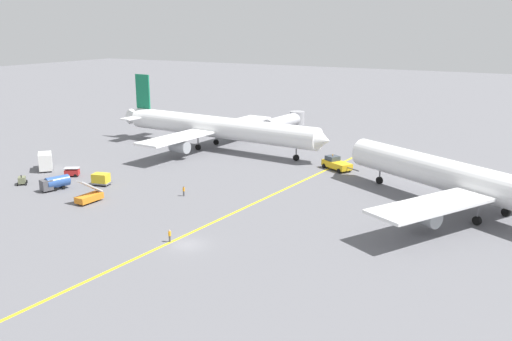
# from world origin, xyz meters

# --- Properties ---
(ground_plane) EXTENTS (600.00, 600.00, 0.00)m
(ground_plane) POSITION_xyz_m (0.00, 0.00, 0.00)
(ground_plane) COLOR slate
(taxiway_stripe) EXTENTS (9.92, 119.67, 0.01)m
(taxiway_stripe) POSITION_xyz_m (-1.65, 10.00, 0.00)
(taxiway_stripe) COLOR yellow
(taxiway_stripe) RESTS_ON ground
(airliner_at_gate_left) EXTENTS (56.28, 43.33, 16.01)m
(airliner_at_gate_left) POSITION_xyz_m (-28.29, 50.42, 5.02)
(airliner_at_gate_left) COLOR white
(airliner_at_gate_left) RESTS_ON ground
(airliner_being_pushed) EXTENTS (49.87, 41.62, 15.10)m
(airliner_being_pushed) POSITION_xyz_m (31.00, 30.78, 4.90)
(airliner_being_pushed) COLOR white
(airliner_being_pushed) RESTS_ON ground
(pushback_tug) EXTENTS (9.14, 6.05, 2.84)m
(pushback_tug) POSITION_xyz_m (2.65, 46.17, 1.20)
(pushback_tug) COLOR gold
(pushback_tug) RESTS_ON ground
(gse_fuel_bowser_stubby) EXTENTS (3.25, 5.24, 2.40)m
(gse_fuel_bowser_stubby) POSITION_xyz_m (-34.90, 8.92, 1.33)
(gse_fuel_bowser_stubby) COLOR #2D5199
(gse_fuel_bowser_stubby) RESTS_ON ground
(gse_catering_truck_tall) EXTENTS (5.96, 5.67, 3.50)m
(gse_catering_truck_tall) POSITION_xyz_m (-47.55, 17.83, 1.76)
(gse_catering_truck_tall) COLOR silver
(gse_catering_truck_tall) RESTS_ON ground
(gse_baggage_cart_trailing) EXTENTS (3.15, 2.79, 1.71)m
(gse_baggage_cart_trailing) POSITION_xyz_m (-39.13, 16.74, 0.86)
(gse_baggage_cart_trailing) COLOR red
(gse_baggage_cart_trailing) RESTS_ON ground
(gse_gpu_cart_small) EXTENTS (2.62, 2.61, 1.90)m
(gse_gpu_cart_small) POSITION_xyz_m (-42.82, 8.43, 0.79)
(gse_gpu_cart_small) COLOR #666B4C
(gse_gpu_cart_small) RESTS_ON ground
(gse_container_dolly_flat) EXTENTS (3.65, 2.94, 2.15)m
(gse_container_dolly_flat) POSITION_xyz_m (-30.03, 15.05, 1.17)
(gse_container_dolly_flat) COLOR slate
(gse_container_dolly_flat) RESTS_ON ground
(gse_stair_truck_yellow) EXTENTS (2.17, 4.70, 4.06)m
(gse_stair_truck_yellow) POSITION_xyz_m (-24.49, 6.75, 1.03)
(gse_stair_truck_yellow) COLOR orange
(gse_stair_truck_yellow) RESTS_ON ground
(ground_crew_marshaller_foreground) EXTENTS (0.43, 0.40, 1.69)m
(ground_crew_marshaller_foreground) POSITION_xyz_m (-13.20, 17.04, 0.88)
(ground_crew_marshaller_foreground) COLOR #4C4C51
(ground_crew_marshaller_foreground) RESTS_ON ground
(ground_crew_wing_walker_right) EXTENTS (0.36, 0.36, 1.73)m
(ground_crew_wing_walker_right) POSITION_xyz_m (-2.58, -0.44, 0.91)
(ground_crew_wing_walker_right) COLOR #4C4C51
(ground_crew_wing_walker_right) RESTS_ON ground
(jet_bridge) EXTENTS (4.63, 16.60, 5.78)m
(jet_bridge) POSITION_xyz_m (-20.89, 71.62, 4.00)
(jet_bridge) COLOR #B7B7BC
(jet_bridge) RESTS_ON ground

